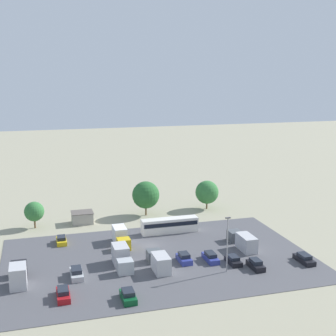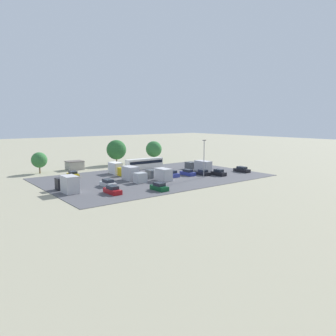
{
  "view_description": "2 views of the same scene",
  "coord_description": "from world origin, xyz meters",
  "px_view_note": "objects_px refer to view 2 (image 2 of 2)",
  "views": [
    {
      "loc": [
        20.34,
        83.43,
        32.92
      ],
      "look_at": [
        3.5,
        24.74,
        20.5
      ],
      "focal_mm": 50.0,
      "sensor_mm": 36.0,
      "label": 1
    },
    {
      "loc": [
        47.87,
        74.61,
        14.67
      ],
      "look_at": [
        -2.22,
        9.84,
        2.54
      ],
      "focal_mm": 35.0,
      "sensor_mm": 36.0,
      "label": 2
    }
  ],
  "objects_px": {
    "parked_car_4": "(108,183)",
    "parked_truck_0": "(199,166)",
    "shed_building": "(75,165)",
    "parked_car_1": "(188,173)",
    "parked_car_6": "(113,190)",
    "parked_car_8": "(73,174)",
    "parked_car_2": "(242,170)",
    "parked_truck_3": "(160,174)",
    "parked_car_0": "(172,174)",
    "parked_car_7": "(159,187)",
    "parked_car_3": "(219,173)",
    "parked_truck_4": "(133,174)",
    "parked_truck_1": "(68,184)",
    "parked_car_5": "(203,173)",
    "bus": "(144,163)",
    "parked_truck_2": "(118,169)"
  },
  "relations": [
    {
      "from": "parked_car_4",
      "to": "parked_truck_0",
      "type": "distance_m",
      "value": 32.26
    },
    {
      "from": "shed_building",
      "to": "parked_car_1",
      "type": "xyz_separation_m",
      "value": [
        -19.73,
        28.18,
        -0.57
      ]
    },
    {
      "from": "parked_car_6",
      "to": "parked_car_8",
      "type": "xyz_separation_m",
      "value": [
        -1.14,
        -23.41,
        -0.04
      ]
    },
    {
      "from": "parked_car_2",
      "to": "parked_truck_3",
      "type": "xyz_separation_m",
      "value": [
        25.44,
        -4.37,
        0.72
      ]
    },
    {
      "from": "parked_car_0",
      "to": "parked_car_7",
      "type": "distance_m",
      "value": 16.69
    },
    {
      "from": "parked_car_3",
      "to": "parked_car_8",
      "type": "xyz_separation_m",
      "value": [
        31.25,
        -21.46,
        -0.07
      ]
    },
    {
      "from": "parked_car_4",
      "to": "parked_car_7",
      "type": "height_order",
      "value": "parked_car_7"
    },
    {
      "from": "parked_car_7",
      "to": "parked_truck_4",
      "type": "height_order",
      "value": "parked_truck_4"
    },
    {
      "from": "parked_car_0",
      "to": "parked_truck_1",
      "type": "bearing_deg",
      "value": -177.77
    },
    {
      "from": "parked_car_4",
      "to": "parked_car_5",
      "type": "distance_m",
      "value": 27.07
    },
    {
      "from": "bus",
      "to": "parked_car_6",
      "type": "xyz_separation_m",
      "value": [
        23.36,
        23.69,
        -1.01
      ]
    },
    {
      "from": "shed_building",
      "to": "parked_truck_4",
      "type": "distance_m",
      "value": 26.39
    },
    {
      "from": "parked_car_4",
      "to": "parked_truck_2",
      "type": "bearing_deg",
      "value": 53.39
    },
    {
      "from": "parked_car_4",
      "to": "parked_car_8",
      "type": "distance_m",
      "value": 16.58
    },
    {
      "from": "parked_car_2",
      "to": "parked_truck_1",
      "type": "distance_m",
      "value": 48.62
    },
    {
      "from": "parked_truck_4",
      "to": "parked_truck_3",
      "type": "bearing_deg",
      "value": 153.8
    },
    {
      "from": "parked_car_1",
      "to": "parked_truck_2",
      "type": "distance_m",
      "value": 18.87
    },
    {
      "from": "parked_car_0",
      "to": "parked_car_3",
      "type": "height_order",
      "value": "same"
    },
    {
      "from": "parked_truck_2",
      "to": "parked_truck_4",
      "type": "relative_size",
      "value": 1.0
    },
    {
      "from": "shed_building",
      "to": "parked_car_1",
      "type": "height_order",
      "value": "shed_building"
    },
    {
      "from": "parked_car_1",
      "to": "parked_truck_4",
      "type": "xyz_separation_m",
      "value": [
        15.62,
        -2.12,
        0.88
      ]
    },
    {
      "from": "parked_truck_3",
      "to": "parked_truck_4",
      "type": "distance_m",
      "value": 6.59
    },
    {
      "from": "parked_car_0",
      "to": "parked_truck_1",
      "type": "relative_size",
      "value": 0.56
    },
    {
      "from": "parked_car_3",
      "to": "parked_car_8",
      "type": "distance_m",
      "value": 37.91
    },
    {
      "from": "parked_car_6",
      "to": "parked_car_7",
      "type": "bearing_deg",
      "value": 160.47
    },
    {
      "from": "parked_car_3",
      "to": "parked_car_6",
      "type": "height_order",
      "value": "parked_car_3"
    },
    {
      "from": "parked_car_3",
      "to": "parked_car_6",
      "type": "xyz_separation_m",
      "value": [
        32.39,
        1.95,
        -0.03
      ]
    },
    {
      "from": "parked_car_7",
      "to": "parked_truck_0",
      "type": "distance_m",
      "value": 29.35
    },
    {
      "from": "parked_car_0",
      "to": "parked_truck_2",
      "type": "xyz_separation_m",
      "value": [
        9.17,
        -11.97,
        0.72
      ]
    },
    {
      "from": "parked_car_2",
      "to": "parked_truck_0",
      "type": "xyz_separation_m",
      "value": [
        7.39,
        -9.54,
        0.71
      ]
    },
    {
      "from": "shed_building",
      "to": "parked_car_4",
      "type": "xyz_separation_m",
      "value": [
        3.85,
        28.48,
        -0.55
      ]
    },
    {
      "from": "parked_car_4",
      "to": "parked_car_6",
      "type": "xyz_separation_m",
      "value": [
        2.58,
        6.89,
        -0.01
      ]
    },
    {
      "from": "parked_car_6",
      "to": "parked_car_7",
      "type": "height_order",
      "value": "parked_car_7"
    },
    {
      "from": "parked_car_6",
      "to": "parked_truck_0",
      "type": "distance_m",
      "value": 36.39
    },
    {
      "from": "parked_truck_3",
      "to": "shed_building",
      "type": "bearing_deg",
      "value": 109.07
    },
    {
      "from": "shed_building",
      "to": "parked_car_4",
      "type": "height_order",
      "value": "shed_building"
    },
    {
      "from": "parked_car_1",
      "to": "parked_car_6",
      "type": "relative_size",
      "value": 1.0
    },
    {
      "from": "bus",
      "to": "shed_building",
      "type": "bearing_deg",
      "value": -124.59
    },
    {
      "from": "parked_truck_0",
      "to": "parked_truck_4",
      "type": "relative_size",
      "value": 1.22
    },
    {
      "from": "parked_car_1",
      "to": "parked_car_8",
      "type": "bearing_deg",
      "value": -32.95
    },
    {
      "from": "parked_car_4",
      "to": "parked_truck_1",
      "type": "relative_size",
      "value": 0.65
    },
    {
      "from": "shed_building",
      "to": "parked_car_3",
      "type": "height_order",
      "value": "shed_building"
    },
    {
      "from": "parked_car_8",
      "to": "parked_truck_2",
      "type": "distance_m",
      "value": 11.71
    },
    {
      "from": "parked_car_7",
      "to": "parked_truck_2",
      "type": "relative_size",
      "value": 0.56
    },
    {
      "from": "parked_car_8",
      "to": "parked_truck_2",
      "type": "bearing_deg",
      "value": 162.99
    },
    {
      "from": "parked_car_1",
      "to": "shed_building",
      "type": "bearing_deg",
      "value": -55.0
    },
    {
      "from": "parked_car_3",
      "to": "parked_car_8",
      "type": "relative_size",
      "value": 1.03
    },
    {
      "from": "parked_truck_3",
      "to": "parked_truck_2",
      "type": "bearing_deg",
      "value": 106.92
    },
    {
      "from": "bus",
      "to": "parked_car_8",
      "type": "xyz_separation_m",
      "value": [
        22.22,
        0.29,
        -1.06
      ]
    },
    {
      "from": "parked_car_8",
      "to": "parked_car_7",
      "type": "bearing_deg",
      "value": 106.76
    }
  ]
}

